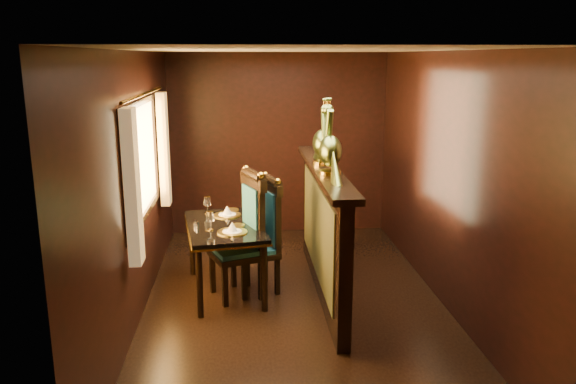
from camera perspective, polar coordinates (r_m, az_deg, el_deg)
The scene contains 8 objects.
ground at distance 5.79m, azimuth 0.68°, elevation -11.37°, with size 5.00×5.00×0.00m, color black.
room_shell at distance 5.32m, azimuth -0.20°, elevation 4.29°, with size 3.04×5.04×2.52m.
partition at distance 5.84m, azimuth 3.56°, elevation -3.64°, with size 0.26×2.70×1.36m.
dining_table at distance 5.90m, azimuth -6.51°, elevation -3.93°, with size 0.95×1.36×0.95m.
chair_left at distance 5.93m, azimuth -2.36°, elevation -3.98°, with size 0.57×0.58×1.25m.
chair_right at distance 5.80m, azimuth -4.21°, elevation -3.91°, with size 0.63×0.64×1.34m.
peacock_left at distance 5.26m, azimuth 4.36°, elevation 5.58°, with size 0.22×0.59×0.71m, color #194B30, non-canonical shape.
peacock_right at distance 5.76m, azimuth 3.56°, elevation 6.21°, with size 0.22×0.58×0.69m, color #194B30, non-canonical shape.
Camera 1 is at (-0.50, -5.22, 2.45)m, focal length 35.00 mm.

